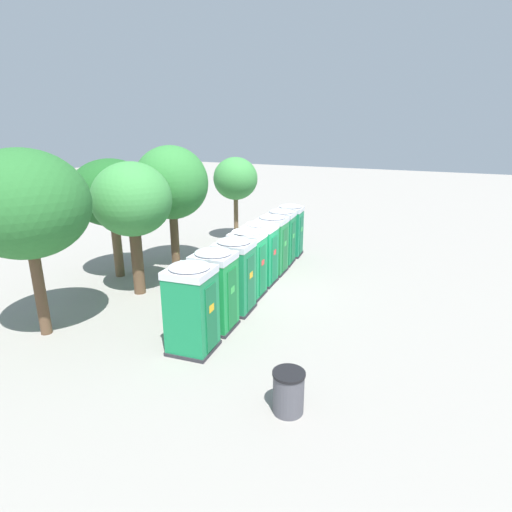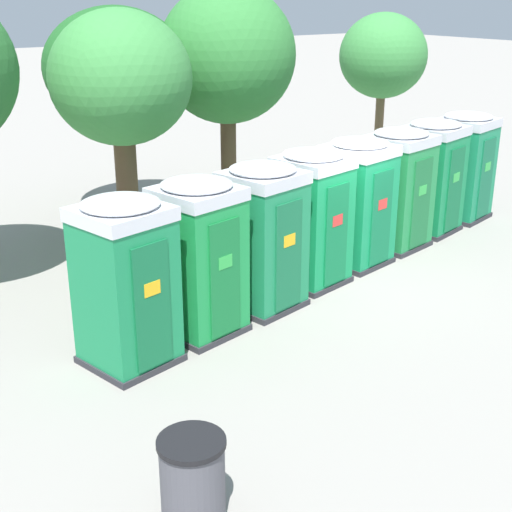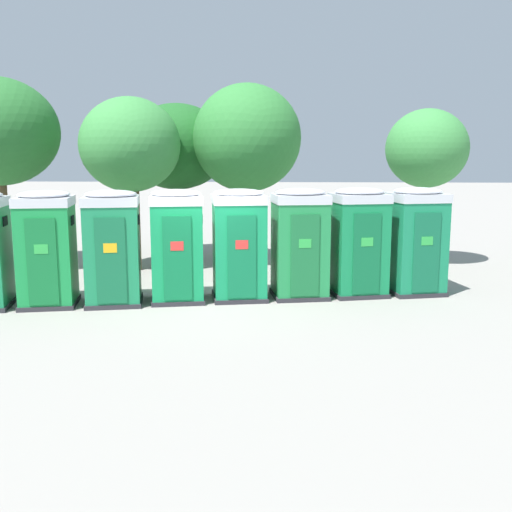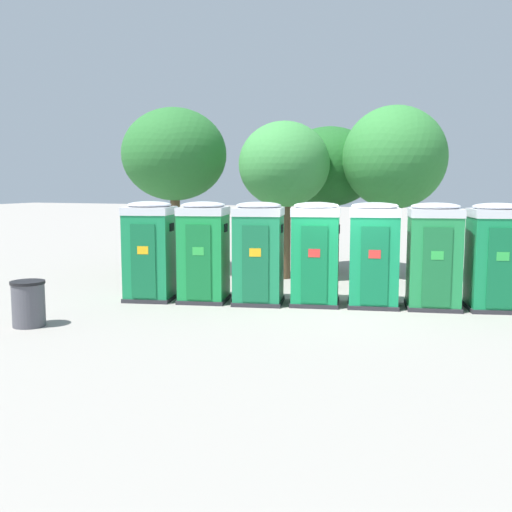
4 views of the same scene
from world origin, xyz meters
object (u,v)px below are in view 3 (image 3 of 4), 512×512
object	(u,v)px
portapotty_5	(300,243)
street_tree_2	(427,149)
portapotty_6	(358,241)
portapotty_4	(239,244)
street_tree_1	(247,139)
street_tree_0	(130,147)
portapotty_3	(177,245)
portapotty_7	(416,240)
street_tree_3	(177,148)
portapotty_2	(113,247)
portapotty_1	(47,248)

from	to	relation	value
portapotty_5	street_tree_2	xyz separation A→B (m)	(3.81, 4.47, 2.17)
portapotty_6	street_tree_2	world-z (taller)	street_tree_2
portapotty_5	street_tree_2	bearing A→B (deg)	49.56
portapotty_4	street_tree_1	size ratio (longest dim) A/B	0.47
portapotty_4	street_tree_0	distance (m)	5.24
portapotty_3	portapotty_7	world-z (taller)	same
portapotty_4	street_tree_1	world-z (taller)	street_tree_1
portapotty_5	portapotty_6	size ratio (longest dim) A/B	1.00
street_tree_2	portapotty_4	bearing A→B (deg)	-137.74
portapotty_7	street_tree_3	distance (m)	8.42
portapotty_2	portapotty_5	xyz separation A→B (m)	(4.14, 0.88, -0.00)
portapotty_1	street_tree_1	size ratio (longest dim) A/B	0.47
portapotty_6	portapotty_7	xyz separation A→B (m)	(1.39, 0.24, 0.00)
portapotty_2	street_tree_3	world-z (taller)	street_tree_3
portapotty_4	street_tree_2	xyz separation A→B (m)	(5.20, 4.72, 2.17)
street_tree_0	street_tree_1	world-z (taller)	street_tree_1
portapotty_7	portapotty_4	bearing A→B (deg)	-169.12
portapotty_3	portapotty_1	bearing A→B (deg)	-168.12
portapotty_7	street_tree_3	xyz separation A→B (m)	(-6.58, 4.75, 2.23)
portapotty_3	street_tree_3	distance (m)	6.32
portapotty_1	portapotty_3	size ratio (longest dim) A/B	1.00
street_tree_1	street_tree_2	size ratio (longest dim) A/B	1.16
street_tree_0	portapotty_5	bearing A→B (deg)	-33.28
street_tree_2	street_tree_3	bearing A→B (deg)	173.85
portapotty_1	portapotty_3	distance (m)	2.82
street_tree_0	portapotty_2	bearing A→B (deg)	-81.65
portapotty_4	portapotty_6	world-z (taller)	same
portapotty_3	street_tree_0	size ratio (longest dim) A/B	0.52
portapotty_2	portapotty_7	world-z (taller)	same
portapotty_1	street_tree_1	distance (m)	7.11
street_tree_1	portapotty_1	bearing A→B (deg)	-127.20
portapotty_4	street_tree_2	bearing A→B (deg)	42.26
portapotty_6	street_tree_3	distance (m)	7.54
street_tree_1	portapotty_7	bearing A→B (deg)	-40.53
portapotty_2	portapotty_7	xyz separation A→B (m)	(6.91, 1.43, -0.00)
portapotty_1	street_tree_3	xyz separation A→B (m)	(1.73, 6.40, 2.23)
portapotty_6	street_tree_2	xyz separation A→B (m)	(2.43, 4.17, 2.17)
portapotty_5	portapotty_7	size ratio (longest dim) A/B	1.00
street_tree_1	street_tree_2	distance (m)	5.33
portapotty_3	street_tree_0	xyz separation A→B (m)	(-1.95, 3.63, 2.24)
portapotty_3	street_tree_1	world-z (taller)	street_tree_1
portapotty_5	portapotty_1	bearing A→B (deg)	-168.71
portapotty_2	portapotty_4	distance (m)	2.82
portapotty_6	street_tree_0	bearing A→B (deg)	155.36
portapotty_1	portapotty_5	bearing A→B (deg)	11.29
street_tree_1	street_tree_3	size ratio (longest dim) A/B	1.10
portapotty_5	street_tree_2	distance (m)	6.26
portapotty_1	portapotty_7	bearing A→B (deg)	11.25
portapotty_1	street_tree_2	bearing A→B (deg)	30.82
portapotty_4	portapotty_6	distance (m)	2.82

